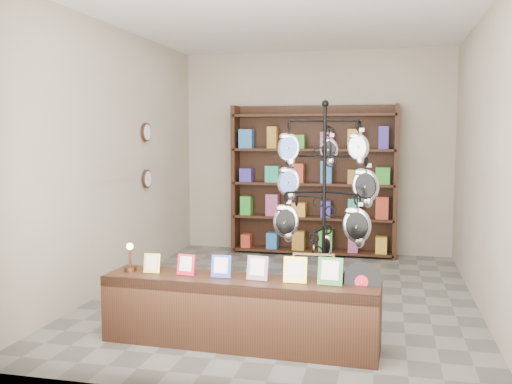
% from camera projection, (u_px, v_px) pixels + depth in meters
% --- Properties ---
extents(ground, '(5.00, 5.00, 0.00)m').
position_uv_depth(ground, '(285.00, 296.00, 6.28)').
color(ground, slate).
rests_on(ground, ground).
extents(room_envelope, '(5.00, 5.00, 5.00)m').
position_uv_depth(room_envelope, '(286.00, 127.00, 6.09)').
color(room_envelope, '#BBAC97').
rests_on(room_envelope, ground).
extents(display_tree, '(1.08, 0.91, 2.10)m').
position_uv_depth(display_tree, '(324.00, 192.00, 5.54)').
color(display_tree, black).
rests_on(display_tree, ground).
extents(front_shelf, '(2.34, 0.56, 0.82)m').
position_uv_depth(front_shelf, '(239.00, 312.00, 4.79)').
color(front_shelf, black).
rests_on(front_shelf, ground).
extents(back_shelving, '(2.42, 0.36, 2.20)m').
position_uv_depth(back_shelving, '(313.00, 185.00, 8.40)').
color(back_shelving, black).
rests_on(back_shelving, ground).
extents(wall_clocks, '(0.03, 0.24, 0.84)m').
position_uv_depth(wall_clocks, '(147.00, 156.00, 7.34)').
color(wall_clocks, black).
rests_on(wall_clocks, ground).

